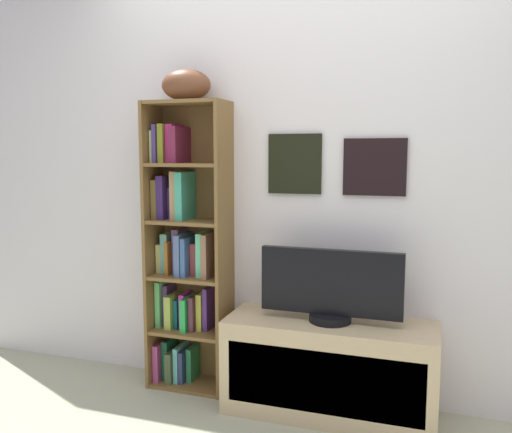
{
  "coord_description": "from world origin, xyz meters",
  "views": [
    {
      "loc": [
        0.65,
        -1.76,
        1.39
      ],
      "look_at": [
        -0.22,
        0.85,
        1.05
      ],
      "focal_mm": 36.84,
      "sensor_mm": 36.0,
      "label": 1
    }
  ],
  "objects_px": {
    "bookshelf": "(185,253)",
    "football": "(186,85)",
    "television": "(331,286)",
    "tv_stand": "(329,368)"
  },
  "relations": [
    {
      "from": "bookshelf",
      "to": "football",
      "type": "relative_size",
      "value": 5.95
    },
    {
      "from": "bookshelf",
      "to": "football",
      "type": "height_order",
      "value": "football"
    },
    {
      "from": "television",
      "to": "football",
      "type": "bearing_deg",
      "value": 174.91
    },
    {
      "from": "football",
      "to": "television",
      "type": "bearing_deg",
      "value": -5.09
    },
    {
      "from": "football",
      "to": "tv_stand",
      "type": "xyz_separation_m",
      "value": [
        0.85,
        -0.08,
        -1.51
      ]
    },
    {
      "from": "bookshelf",
      "to": "tv_stand",
      "type": "height_order",
      "value": "bookshelf"
    },
    {
      "from": "football",
      "to": "tv_stand",
      "type": "relative_size",
      "value": 0.26
    },
    {
      "from": "bookshelf",
      "to": "tv_stand",
      "type": "bearing_deg",
      "value": -6.75
    },
    {
      "from": "tv_stand",
      "to": "football",
      "type": "bearing_deg",
      "value": 174.83
    },
    {
      "from": "bookshelf",
      "to": "television",
      "type": "relative_size",
      "value": 2.26
    }
  ]
}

